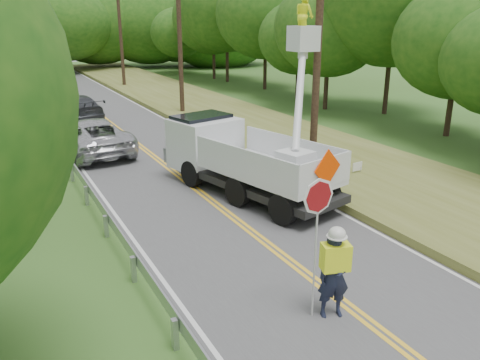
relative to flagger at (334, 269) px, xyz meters
name	(u,v)px	position (x,y,z in m)	size (l,w,h in m)	color
ground	(364,319)	(0.56, -0.47, -1.18)	(140.00, 140.00, 0.00)	#37551F
road	(160,162)	(0.56, 13.53, -1.17)	(7.20, 96.00, 0.03)	#4D4D50
guardrail	(66,157)	(-3.46, 14.43, -0.63)	(0.18, 48.00, 0.77)	#A2A4AA
utility_poles	(227,39)	(5.56, 16.54, 4.09)	(1.60, 43.30, 10.00)	black
tall_grass_verge	(289,141)	(7.66, 13.53, -1.03)	(7.00, 96.00, 0.30)	#595E22
treeline_right	(307,15)	(16.42, 24.77, 5.30)	(12.65, 52.16, 12.41)	#332319
treeline_horizon	(59,24)	(2.80, 55.61, 4.32)	(57.64, 14.81, 12.27)	#1B4B13
flagger	(334,269)	(0.00, 0.00, 0.00)	(1.24, 0.68, 3.27)	#191E33
bucket_truck	(236,147)	(2.09, 8.78, 0.45)	(5.29, 7.90, 7.27)	black
suv_silver	(91,136)	(-1.93, 16.52, -0.30)	(2.85, 6.19, 1.72)	silver
suv_darkgrey	(75,108)	(-1.18, 25.09, -0.35)	(2.26, 5.56, 1.61)	#3A3E43
stop_sign_permanent	(39,121)	(-4.14, 16.81, 0.59)	(0.56, 0.08, 2.65)	#A2A4AA
yard_sign	(357,167)	(6.95, 7.29, -0.65)	(0.51, 0.07, 0.74)	white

